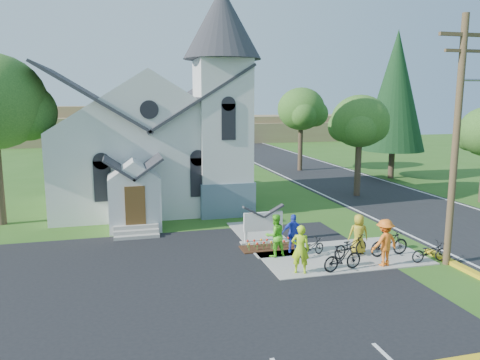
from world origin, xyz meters
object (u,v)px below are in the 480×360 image
object	(u,v)px
cyclist_0	(300,249)
cyclist_2	(294,233)
bike_3	(389,243)
bike_0	(311,247)
bike_1	(343,258)
cyclist_4	(359,234)
bike_2	(350,246)
bike_4	(430,252)
utility_pole	(458,134)
cyclist_3	(385,242)
cyclist_1	(275,235)
church_sign	(263,222)

from	to	relation	value
cyclist_0	cyclist_2	distance (m)	2.48
cyclist_2	bike_3	bearing A→B (deg)	179.73
bike_0	bike_1	distance (m)	1.97
cyclist_2	bike_3	size ratio (longest dim) A/B	0.93
bike_1	cyclist_4	bearing A→B (deg)	-53.11
bike_2	bike_4	size ratio (longest dim) A/B	1.14
utility_pole	bike_1	xyz separation A→B (m)	(-4.65, 0.30, -4.82)
bike_1	bike_4	world-z (taller)	bike_1
utility_pole	cyclist_0	world-z (taller)	utility_pole
cyclist_2	cyclist_4	bearing A→B (deg)	-176.52
bike_1	cyclist_3	distance (m)	1.97
cyclist_1	cyclist_2	world-z (taller)	cyclist_1
utility_pole	bike_1	bearing A→B (deg)	176.31
bike_2	bike_1	bearing A→B (deg)	125.13
bike_0	bike_3	bearing A→B (deg)	-128.03
cyclist_0	bike_2	world-z (taller)	cyclist_0
cyclist_2	utility_pole	bearing A→B (deg)	173.90
church_sign	bike_4	bearing A→B (deg)	-36.75
bike_0	utility_pole	bearing A→B (deg)	-137.71
bike_1	bike_0	bearing A→B (deg)	5.20
utility_pole	bike_2	world-z (taller)	utility_pole
cyclist_1	cyclist_4	bearing A→B (deg)	159.79
utility_pole	cyclist_1	bearing A→B (deg)	158.59
cyclist_2	cyclist_1	bearing A→B (deg)	36.60
bike_2	bike_4	xyz separation A→B (m)	(2.88, -1.43, -0.06)
cyclist_4	cyclist_2	bearing A→B (deg)	-2.77
cyclist_3	bike_3	world-z (taller)	cyclist_3
bike_0	bike_4	size ratio (longest dim) A/B	0.93
bike_1	cyclist_4	world-z (taller)	cyclist_4
church_sign	bike_3	bearing A→B (deg)	-34.99
cyclist_2	cyclist_4	distance (m)	2.84
cyclist_1	bike_3	size ratio (longest dim) A/B	1.01
bike_2	bike_3	distance (m)	1.72
bike_0	bike_4	xyz separation A→B (m)	(4.50, -1.90, 0.03)
cyclist_3	bike_3	distance (m)	1.37
cyclist_0	bike_2	bearing A→B (deg)	-134.13
church_sign	bike_4	size ratio (longest dim) A/B	1.34
church_sign	utility_pole	distance (m)	9.18
bike_1	cyclist_3	bearing A→B (deg)	-96.32
church_sign	bike_1	xyz separation A→B (m)	(1.91, -4.40, -0.45)
bike_4	bike_0	bearing A→B (deg)	68.26
cyclist_2	bike_4	size ratio (longest dim) A/B	1.05
bike_2	cyclist_4	distance (m)	0.74
cyclist_0	cyclist_3	bearing A→B (deg)	-158.90
bike_0	bike_1	world-z (taller)	bike_1
cyclist_0	bike_1	distance (m)	1.78
utility_pole	cyclist_3	bearing A→B (deg)	171.12
bike_0	bike_2	world-z (taller)	bike_2
bike_1	cyclist_2	xyz separation A→B (m)	(-1.08, 2.59, 0.33)
bike_3	utility_pole	bearing A→B (deg)	-130.93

